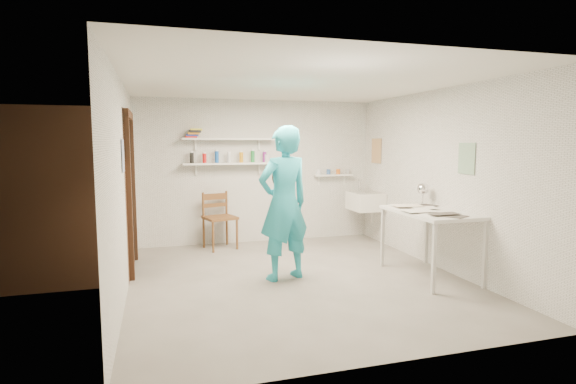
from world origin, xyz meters
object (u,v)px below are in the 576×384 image
object	(u,v)px
wooden_chair	(220,218)
desk_lamp	(423,189)
man	(284,203)
belfast_sink	(365,201)
work_table	(430,244)
wall_clock	(284,176)

from	to	relation	value
wooden_chair	desk_lamp	xyz separation A→B (m)	(2.54, -1.75, 0.57)
man	wooden_chair	size ratio (longest dim) A/B	1.90
belfast_sink	wooden_chair	world-z (taller)	wooden_chair
work_table	desk_lamp	distance (m)	0.84
man	desk_lamp	size ratio (longest dim) A/B	11.97
belfast_sink	man	world-z (taller)	man
wooden_chair	desk_lamp	bearing A→B (deg)	-50.35
wall_clock	wooden_chair	distance (m)	1.89
man	wooden_chair	distance (m)	1.96
belfast_sink	wooden_chair	xyz separation A→B (m)	(-2.45, 0.19, -0.20)
wooden_chair	work_table	size ratio (longest dim) A/B	0.79
man	wall_clock	xyz separation A→B (m)	(0.06, 0.21, 0.32)
wooden_chair	belfast_sink	bearing A→B (deg)	-20.34
belfast_sink	work_table	bearing A→B (deg)	-93.05
belfast_sink	desk_lamp	distance (m)	1.60
belfast_sink	man	xyz separation A→B (m)	(-1.90, -1.63, 0.25)
belfast_sink	wall_clock	xyz separation A→B (m)	(-1.84, -1.42, 0.56)
man	wall_clock	world-z (taller)	man
belfast_sink	wall_clock	world-z (taller)	wall_clock
desk_lamp	man	bearing A→B (deg)	-177.73
belfast_sink	work_table	size ratio (longest dim) A/B	0.47
belfast_sink	man	size ratio (longest dim) A/B	0.32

